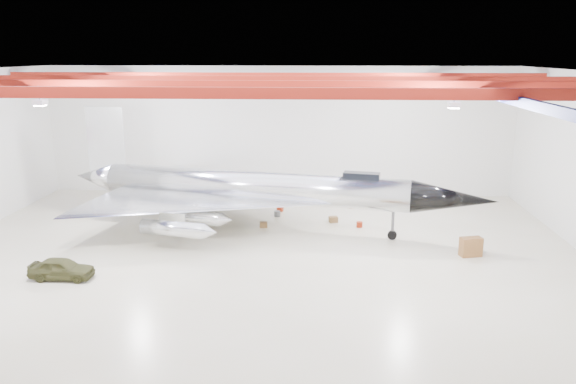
{
  "coord_description": "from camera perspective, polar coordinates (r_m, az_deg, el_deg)",
  "views": [
    {
      "loc": [
        3.89,
        -32.92,
        12.07
      ],
      "look_at": [
        1.7,
        2.0,
        3.36
      ],
      "focal_mm": 35.0,
      "sensor_mm": 36.0,
      "label": 1
    }
  ],
  "objects": [
    {
      "name": "jeep",
      "position": [
        33.35,
        -22.02,
        -7.22
      ],
      "size": [
        3.51,
        1.45,
        1.19
      ],
      "primitive_type": "imported",
      "rotation": [
        0.0,
        0.0,
        1.56
      ],
      "color": "#3D3E1F",
      "rests_on": "floor"
    },
    {
      "name": "jet_aircraft",
      "position": [
        39.17,
        -3.69,
        0.12
      ],
      "size": [
        30.05,
        20.33,
        8.26
      ],
      "rotation": [
        0.0,
        0.0,
        -0.2
      ],
      "color": "silver",
      "rests_on": "floor"
    },
    {
      "name": "desk",
      "position": [
        36.04,
        18.08,
        -5.32
      ],
      "size": [
        1.41,
        0.95,
        1.18
      ],
      "primitive_type": "cube",
      "rotation": [
        0.0,
        0.0,
        0.25
      ],
      "color": "brown",
      "rests_on": "floor"
    },
    {
      "name": "ceiling",
      "position": [
        33.17,
        -3.22,
        12.11
      ],
      "size": [
        40.0,
        40.0,
        0.0
      ],
      "primitive_type": "plane",
      "rotation": [
        3.14,
        0.0,
        0.0
      ],
      "color": "#0A0F38",
      "rests_on": "wall_back"
    },
    {
      "name": "spares_box",
      "position": [
        42.55,
        -1.1,
        -2.21
      ],
      "size": [
        0.49,
        0.49,
        0.41
      ],
      "primitive_type": "cylinder",
      "rotation": [
        0.0,
        0.0,
        -0.08
      ],
      "color": "#59595B",
      "rests_on": "floor"
    },
    {
      "name": "toolbox_red",
      "position": [
        43.9,
        -0.81,
        -1.78
      ],
      "size": [
        0.53,
        0.48,
        0.3
      ],
      "primitive_type": "cube",
      "rotation": [
        0.0,
        0.0,
        -0.36
      ],
      "color": "#A82B10",
      "rests_on": "floor"
    },
    {
      "name": "ceiling_structure",
      "position": [
        33.2,
        -3.21,
        10.94
      ],
      "size": [
        39.5,
        29.5,
        1.08
      ],
      "color": "maroon",
      "rests_on": "ceiling"
    },
    {
      "name": "oil_barrel",
      "position": [
        39.96,
        -2.5,
        -3.34
      ],
      "size": [
        0.59,
        0.5,
        0.38
      ],
      "primitive_type": "cube",
      "rotation": [
        0.0,
        0.0,
        0.13
      ],
      "color": "olive",
      "rests_on": "floor"
    },
    {
      "name": "tool_chest",
      "position": [
        40.27,
        7.27,
        -3.29
      ],
      "size": [
        0.51,
        0.51,
        0.39
      ],
      "primitive_type": "cylinder",
      "rotation": [
        0.0,
        0.0,
        -0.22
      ],
      "color": "#A82B10",
      "rests_on": "floor"
    },
    {
      "name": "floor",
      "position": [
        35.28,
        -2.98,
        -6.05
      ],
      "size": [
        40.0,
        40.0,
        0.0
      ],
      "primitive_type": "plane",
      "color": "beige",
      "rests_on": "ground"
    },
    {
      "name": "crate_small",
      "position": [
        43.16,
        -7.99,
        -2.23
      ],
      "size": [
        0.37,
        0.3,
        0.25
      ],
      "primitive_type": "cube",
      "rotation": [
        0.0,
        0.0,
        -0.03
      ],
      "color": "#59595B",
      "rests_on": "floor"
    },
    {
      "name": "parts_bin",
      "position": [
        41.21,
        4.63,
        -2.79
      ],
      "size": [
        0.71,
        0.62,
        0.42
      ],
      "primitive_type": "cube",
      "rotation": [
        0.0,
        0.0,
        0.26
      ],
      "color": "olive",
      "rests_on": "floor"
    },
    {
      "name": "wall_back",
      "position": [
        48.53,
        -1.05,
        6.2
      ],
      "size": [
        40.0,
        0.0,
        40.0
      ],
      "primitive_type": "plane",
      "rotation": [
        1.57,
        0.0,
        0.0
      ],
      "color": "silver",
      "rests_on": "floor"
    }
  ]
}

